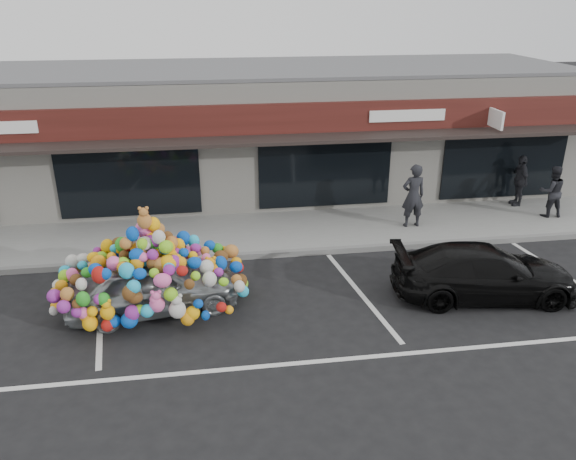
{
  "coord_description": "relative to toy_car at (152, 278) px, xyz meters",
  "views": [
    {
      "loc": [
        -0.6,
        -11.16,
        6.6
      ],
      "look_at": [
        1.23,
        1.4,
        1.23
      ],
      "focal_mm": 35.0,
      "sensor_mm": 36.0,
      "label": 1
    }
  ],
  "objects": [
    {
      "name": "black_sedan",
      "position": [
        7.59,
        -0.49,
        -0.19
      ],
      "size": [
        2.22,
        4.42,
        1.23
      ],
      "primitive_type": "imported",
      "rotation": [
        0.0,
        0.0,
        1.45
      ],
      "color": "black",
      "rests_on": "ground"
    },
    {
      "name": "parking_stripe_right",
      "position": [
        10.19,
        0.03,
        -0.8
      ],
      "size": [
        0.73,
        4.37,
        0.01
      ],
      "primitive_type": "cube",
      "rotation": [
        0.0,
        0.0,
        0.14
      ],
      "color": "silver",
      "rests_on": "ground"
    },
    {
      "name": "pedestrian_c",
      "position": [
        11.37,
        4.83,
        0.18
      ],
      "size": [
        1.02,
        0.51,
        1.67
      ],
      "primitive_type": "imported",
      "rotation": [
        0.0,
        0.0,
        4.61
      ],
      "color": "black",
      "rests_on": "sidewalk"
    },
    {
      "name": "toy_car",
      "position": [
        0.0,
        0.0,
        0.0
      ],
      "size": [
        2.78,
        4.3,
        2.36
      ],
      "rotation": [
        0.0,
        0.0,
        1.74
      ],
      "color": "#A3AAAD",
      "rests_on": "ground"
    },
    {
      "name": "parking_stripe_left",
      "position": [
        -1.21,
        0.03,
        -0.8
      ],
      "size": [
        0.73,
        4.37,
        0.01
      ],
      "primitive_type": "cube",
      "rotation": [
        0.0,
        0.0,
        0.14
      ],
      "color": "silver",
      "rests_on": "ground"
    },
    {
      "name": "shop_building",
      "position": [
        1.99,
        8.27,
        1.36
      ],
      "size": [
        24.0,
        7.2,
        4.31
      ],
      "color": "silver",
      "rests_on": "ground"
    },
    {
      "name": "sidewalk",
      "position": [
        1.99,
        3.83,
        -0.73
      ],
      "size": [
        26.0,
        3.0,
        0.15
      ],
      "primitive_type": "cube",
      "color": "gray",
      "rests_on": "ground"
    },
    {
      "name": "lane_line",
      "position": [
        3.99,
        -2.47,
        -0.8
      ],
      "size": [
        14.0,
        0.12,
        0.01
      ],
      "primitive_type": "cube",
      "color": "silver",
      "rests_on": "ground"
    },
    {
      "name": "kerb",
      "position": [
        1.99,
        2.33,
        -0.73
      ],
      "size": [
        26.0,
        0.18,
        0.16
      ],
      "primitive_type": "cube",
      "color": "slate",
      "rests_on": "ground"
    },
    {
      "name": "pedestrian_b",
      "position": [
        11.83,
        3.73,
        0.16
      ],
      "size": [
        0.85,
        0.69,
        1.62
      ],
      "primitive_type": "imported",
      "rotation": [
        0.0,
        0.0,
        3.04
      ],
      "color": "black",
      "rests_on": "sidewalk"
    },
    {
      "name": "ground",
      "position": [
        1.99,
        -0.17,
        -0.8
      ],
      "size": [
        90.0,
        90.0,
        0.0
      ],
      "primitive_type": "plane",
      "color": "black",
      "rests_on": "ground"
    },
    {
      "name": "parking_stripe_mid",
      "position": [
        4.79,
        0.03,
        -0.8
      ],
      "size": [
        0.73,
        4.37,
        0.01
      ],
      "primitive_type": "cube",
      "rotation": [
        0.0,
        0.0,
        0.14
      ],
      "color": "silver",
      "rests_on": "ground"
    },
    {
      "name": "pedestrian_a",
      "position": [
        7.29,
        3.57,
        0.3
      ],
      "size": [
        0.71,
        0.48,
        1.91
      ],
      "primitive_type": "imported",
      "rotation": [
        0.0,
        0.0,
        3.17
      ],
      "color": "#222327",
      "rests_on": "sidewalk"
    }
  ]
}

